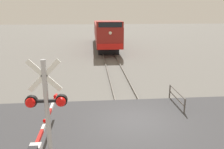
% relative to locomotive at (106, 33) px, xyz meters
% --- Properties ---
extents(ground_plane, '(160.00, 160.00, 0.00)m').
position_rel_locomotive_xyz_m(ground_plane, '(0.00, -23.90, -2.12)').
color(ground_plane, '#605E59').
extents(rail_track_left, '(0.08, 80.00, 0.15)m').
position_rel_locomotive_xyz_m(rail_track_left, '(-0.72, -23.90, -2.05)').
color(rail_track_left, '#59544C').
rests_on(rail_track_left, ground_plane).
extents(rail_track_right, '(0.08, 80.00, 0.15)m').
position_rel_locomotive_xyz_m(rail_track_right, '(0.72, -23.90, -2.05)').
color(rail_track_right, '#59544C').
rests_on(rail_track_right, ground_plane).
extents(road_surface, '(36.00, 5.56, 0.15)m').
position_rel_locomotive_xyz_m(road_surface, '(0.00, -23.90, -2.05)').
color(road_surface, '#38383A').
rests_on(road_surface, ground_plane).
extents(locomotive, '(3.03, 17.77, 4.12)m').
position_rel_locomotive_xyz_m(locomotive, '(0.00, 0.00, 0.00)').
color(locomotive, black).
rests_on(locomotive, ground_plane).
extents(crossing_signal, '(1.18, 0.33, 4.12)m').
position_rel_locomotive_xyz_m(crossing_signal, '(-3.38, -27.75, 0.44)').
color(crossing_signal, '#ADADB2').
rests_on(crossing_signal, ground_plane).
extents(crossing_gate, '(0.36, 5.26, 1.39)m').
position_rel_locomotive_xyz_m(crossing_gate, '(-3.91, -26.84, -1.26)').
color(crossing_gate, silver).
rests_on(crossing_gate, ground_plane).
extents(guard_railing, '(0.08, 2.44, 0.95)m').
position_rel_locomotive_xyz_m(guard_railing, '(2.70, -22.06, -1.51)').
color(guard_railing, '#4C4742').
rests_on(guard_railing, ground_plane).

